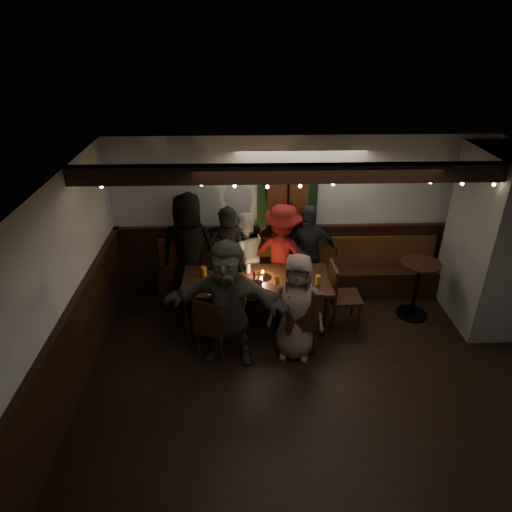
{
  "coord_description": "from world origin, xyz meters",
  "views": [
    {
      "loc": [
        -0.91,
        -4.3,
        4.19
      ],
      "look_at": [
        -0.72,
        1.6,
        1.05
      ],
      "focal_mm": 32.0,
      "sensor_mm": 36.0,
      "label": 1
    }
  ],
  "objects_px": {
    "chair_near_right": "(302,319)",
    "dining_table": "(256,283)",
    "person_c": "(244,256)",
    "person_g": "(296,307)",
    "chair_end": "(339,292)",
    "high_top": "(417,282)",
    "chair_near_left": "(212,325)",
    "person_d": "(282,254)",
    "person_b": "(228,256)",
    "person_a": "(190,250)",
    "person_e": "(308,253)",
    "person_f": "(228,303)"
  },
  "relations": [
    {
      "from": "high_top",
      "to": "person_a",
      "type": "relative_size",
      "value": 0.5
    },
    {
      "from": "chair_end",
      "to": "person_e",
      "type": "relative_size",
      "value": 0.63
    },
    {
      "from": "high_top",
      "to": "person_b",
      "type": "height_order",
      "value": "person_b"
    },
    {
      "from": "chair_near_right",
      "to": "person_f",
      "type": "relative_size",
      "value": 0.58
    },
    {
      "from": "person_d",
      "to": "chair_end",
      "type": "bearing_deg",
      "value": 160.99
    },
    {
      "from": "dining_table",
      "to": "chair_near_left",
      "type": "xyz_separation_m",
      "value": [
        -0.62,
        -0.76,
        -0.18
      ]
    },
    {
      "from": "person_b",
      "to": "chair_near_right",
      "type": "bearing_deg",
      "value": 137.48
    },
    {
      "from": "high_top",
      "to": "person_d",
      "type": "xyz_separation_m",
      "value": [
        -2.02,
        0.53,
        0.24
      ]
    },
    {
      "from": "chair_near_right",
      "to": "chair_end",
      "type": "xyz_separation_m",
      "value": [
        0.64,
        0.67,
        -0.01
      ]
    },
    {
      "from": "chair_end",
      "to": "person_d",
      "type": "bearing_deg",
      "value": 137.43
    },
    {
      "from": "person_a",
      "to": "chair_end",
      "type": "bearing_deg",
      "value": 169.08
    },
    {
      "from": "dining_table",
      "to": "person_d",
      "type": "bearing_deg",
      "value": 57.19
    },
    {
      "from": "high_top",
      "to": "person_f",
      "type": "relative_size",
      "value": 0.53
    },
    {
      "from": "chair_end",
      "to": "high_top",
      "type": "distance_m",
      "value": 1.25
    },
    {
      "from": "person_e",
      "to": "person_g",
      "type": "xyz_separation_m",
      "value": [
        -0.35,
        -1.47,
        -0.04
      ]
    },
    {
      "from": "dining_table",
      "to": "person_f",
      "type": "height_order",
      "value": "person_f"
    },
    {
      "from": "person_g",
      "to": "person_e",
      "type": "bearing_deg",
      "value": 88.56
    },
    {
      "from": "chair_near_right",
      "to": "person_b",
      "type": "distance_m",
      "value": 1.72
    },
    {
      "from": "chair_near_right",
      "to": "person_g",
      "type": "relative_size",
      "value": 0.67
    },
    {
      "from": "person_a",
      "to": "person_e",
      "type": "distance_m",
      "value": 1.88
    },
    {
      "from": "person_a",
      "to": "person_c",
      "type": "relative_size",
      "value": 1.23
    },
    {
      "from": "chair_near_right",
      "to": "dining_table",
      "type": "bearing_deg",
      "value": 128.72
    },
    {
      "from": "high_top",
      "to": "person_c",
      "type": "bearing_deg",
      "value": 166.29
    },
    {
      "from": "high_top",
      "to": "person_e",
      "type": "bearing_deg",
      "value": 159.46
    },
    {
      "from": "person_f",
      "to": "chair_near_right",
      "type": "bearing_deg",
      "value": 13.09
    },
    {
      "from": "person_f",
      "to": "person_g",
      "type": "distance_m",
      "value": 0.91
    },
    {
      "from": "high_top",
      "to": "person_b",
      "type": "bearing_deg",
      "value": 170.06
    },
    {
      "from": "dining_table",
      "to": "chair_near_left",
      "type": "distance_m",
      "value": 1.0
    },
    {
      "from": "person_e",
      "to": "person_a",
      "type": "bearing_deg",
      "value": 3.79
    },
    {
      "from": "person_a",
      "to": "person_e",
      "type": "xyz_separation_m",
      "value": [
        1.88,
        0.07,
        -0.12
      ]
    },
    {
      "from": "person_b",
      "to": "person_c",
      "type": "height_order",
      "value": "person_b"
    },
    {
      "from": "high_top",
      "to": "dining_table",
      "type": "bearing_deg",
      "value": -176.77
    },
    {
      "from": "person_c",
      "to": "dining_table",
      "type": "bearing_deg",
      "value": 90.06
    },
    {
      "from": "person_a",
      "to": "person_d",
      "type": "bearing_deg",
      "value": -172.9
    },
    {
      "from": "chair_near_left",
      "to": "person_a",
      "type": "bearing_deg",
      "value": 105.85
    },
    {
      "from": "chair_end",
      "to": "person_a",
      "type": "relative_size",
      "value": 0.55
    },
    {
      "from": "person_f",
      "to": "person_g",
      "type": "bearing_deg",
      "value": 13.2
    },
    {
      "from": "chair_near_right",
      "to": "person_a",
      "type": "distance_m",
      "value": 2.16
    },
    {
      "from": "chair_near_left",
      "to": "person_e",
      "type": "relative_size",
      "value": 0.58
    },
    {
      "from": "person_c",
      "to": "person_g",
      "type": "xyz_separation_m",
      "value": [
        0.67,
        -1.51,
        0.02
      ]
    },
    {
      "from": "person_d",
      "to": "person_e",
      "type": "height_order",
      "value": "person_d"
    },
    {
      "from": "chair_near_right",
      "to": "person_a",
      "type": "relative_size",
      "value": 0.56
    },
    {
      "from": "person_b",
      "to": "person_f",
      "type": "distance_m",
      "value": 1.42
    },
    {
      "from": "person_a",
      "to": "person_c",
      "type": "height_order",
      "value": "person_a"
    },
    {
      "from": "person_a",
      "to": "person_b",
      "type": "relative_size",
      "value": 1.11
    },
    {
      "from": "chair_near_left",
      "to": "chair_end",
      "type": "height_order",
      "value": "chair_end"
    },
    {
      "from": "person_c",
      "to": "person_g",
      "type": "relative_size",
      "value": 0.98
    },
    {
      "from": "person_e",
      "to": "person_c",
      "type": "bearing_deg",
      "value": -0.73
    },
    {
      "from": "dining_table",
      "to": "chair_near_right",
      "type": "relative_size",
      "value": 2.09
    },
    {
      "from": "person_b",
      "to": "person_d",
      "type": "bearing_deg",
      "value": -166.89
    }
  ]
}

